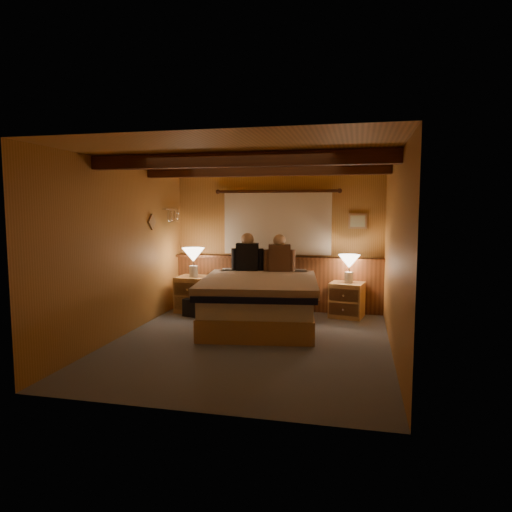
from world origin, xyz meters
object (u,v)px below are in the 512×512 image
(lamp_right, at_px, (349,263))
(person_right, at_px, (279,256))
(bed, at_px, (260,301))
(nightstand_left, at_px, (194,294))
(lamp_left, at_px, (193,257))
(person_left, at_px, (247,255))
(nightstand_right, at_px, (347,300))
(duffel_bag, at_px, (199,307))

(lamp_right, xyz_separation_m, person_right, (-1.13, -0.08, 0.09))
(bed, relative_size, nightstand_left, 3.87)
(lamp_right, bearing_deg, lamp_left, -175.38)
(lamp_right, height_order, person_left, person_left)
(bed, xyz_separation_m, lamp_right, (1.29, 0.84, 0.50))
(lamp_left, height_order, person_right, person_right)
(lamp_right, height_order, person_right, person_right)
(bed, relative_size, lamp_left, 4.76)
(nightstand_right, bearing_deg, nightstand_left, -165.17)
(person_left, xyz_separation_m, person_right, (0.54, 0.02, -0.01))
(bed, xyz_separation_m, duffel_bag, (-1.10, 0.36, -0.23))
(lamp_left, bearing_deg, person_right, 4.86)
(lamp_left, bearing_deg, lamp_right, 4.62)
(lamp_left, bearing_deg, nightstand_right, 4.46)
(nightstand_right, relative_size, person_right, 0.93)
(bed, height_order, duffel_bag, bed)
(lamp_right, bearing_deg, person_left, -176.27)
(person_left, bearing_deg, bed, -71.39)
(lamp_right, relative_size, person_left, 0.69)
(bed, xyz_separation_m, nightstand_left, (-1.30, 0.67, -0.08))
(person_right, bearing_deg, nightstand_left, 173.11)
(lamp_left, distance_m, duffel_bag, 0.87)
(duffel_bag, bearing_deg, lamp_right, 25.56)
(nightstand_left, distance_m, person_left, 1.15)
(duffel_bag, bearing_deg, person_left, 41.25)
(nightstand_left, height_order, person_right, person_right)
(duffel_bag, bearing_deg, nightstand_right, 25.47)
(bed, bearing_deg, lamp_left, 146.17)
(nightstand_right, relative_size, duffel_bag, 1.12)
(nightstand_right, distance_m, person_right, 1.30)
(bed, bearing_deg, person_left, 109.11)
(bed, relative_size, person_right, 3.68)
(duffel_bag, bearing_deg, person_right, 31.55)
(lamp_left, distance_m, person_left, 0.92)
(nightstand_left, height_order, lamp_right, lamp_right)
(person_left, height_order, duffel_bag, person_left)
(bed, bearing_deg, duffel_bag, 154.09)
(nightstand_left, distance_m, nightstand_right, 2.57)
(nightstand_left, relative_size, duffel_bag, 1.14)
(bed, height_order, lamp_right, lamp_right)
(bed, xyz_separation_m, nightstand_right, (1.27, 0.83, -0.10))
(nightstand_right, relative_size, lamp_right, 1.31)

